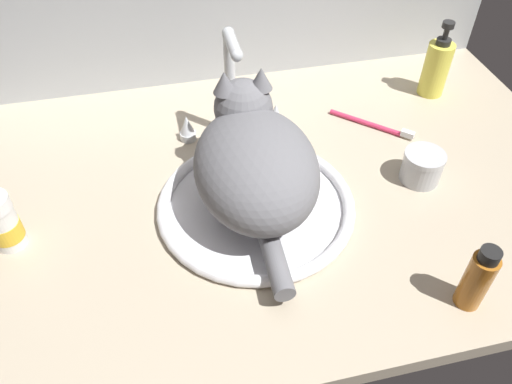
% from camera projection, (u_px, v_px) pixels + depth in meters
% --- Properties ---
extents(countertop, '(1.19, 0.74, 0.03)m').
position_uv_depth(countertop, '(273.00, 190.00, 0.91)').
color(countertop, '#B7A88E').
rests_on(countertop, ground).
extents(backsplash_wall, '(1.19, 0.02, 0.35)m').
position_uv_depth(backsplash_wall, '(231.00, 15.00, 1.07)').
color(backsplash_wall, '#B2B7BC').
rests_on(backsplash_wall, ground).
extents(sink_basin, '(0.34, 0.34, 0.02)m').
position_uv_depth(sink_basin, '(256.00, 205.00, 0.85)').
color(sink_basin, white).
rests_on(sink_basin, countertop).
extents(faucet, '(0.21, 0.11, 0.23)m').
position_uv_depth(faucet, '(232.00, 98.00, 0.94)').
color(faucet, silver).
rests_on(faucet, countertop).
extents(cat, '(0.20, 0.37, 0.19)m').
position_uv_depth(cat, '(254.00, 159.00, 0.80)').
color(cat, slate).
rests_on(cat, sink_basin).
extents(amber_bottle, '(0.04, 0.04, 0.12)m').
position_uv_depth(amber_bottle, '(477.00, 279.00, 0.69)').
color(amber_bottle, '#B2661E').
rests_on(amber_bottle, countertop).
extents(metal_jar, '(0.07, 0.07, 0.06)m').
position_uv_depth(metal_jar, '(422.00, 167.00, 0.89)').
color(metal_jar, '#B2B5BA').
rests_on(metal_jar, countertop).
extents(pill_bottle, '(0.05, 0.05, 0.10)m').
position_uv_depth(pill_bottle, '(3.00, 223.00, 0.77)').
color(pill_bottle, white).
rests_on(pill_bottle, countertop).
extents(soap_pump_bottle, '(0.05, 0.05, 0.17)m').
position_uv_depth(soap_pump_bottle, '(436.00, 67.00, 1.07)').
color(soap_pump_bottle, '#E5DB4C').
rests_on(soap_pump_bottle, countertop).
extents(toothbrush, '(0.14, 0.13, 0.02)m').
position_uv_depth(toothbrush, '(373.00, 125.00, 1.02)').
color(toothbrush, '#D83359').
rests_on(toothbrush, countertop).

